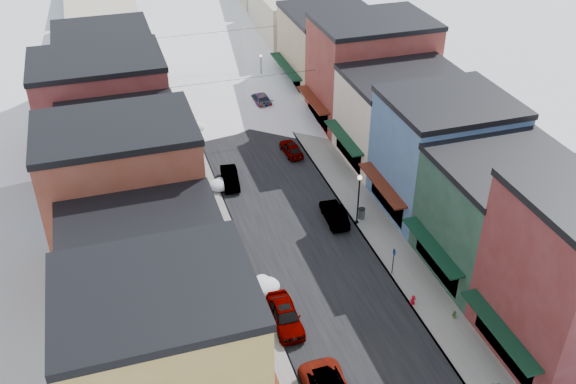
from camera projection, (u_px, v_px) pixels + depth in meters
road at (207, 65)px, 86.08m from camera, size 10.00×160.00×0.01m
sidewalk_left at (158, 71)px, 84.39m from camera, size 3.20×160.00×0.15m
sidewalk_right at (255, 60)px, 87.70m from camera, size 3.20×160.00×0.15m
curb_left at (170, 69)px, 84.78m from camera, size 0.10×160.00×0.15m
curb_right at (244, 61)px, 87.31m from camera, size 0.10×160.00×0.15m
bldg_l_yellow at (165, 366)px, 34.86m from camera, size 11.30×8.70×11.50m
bldg_l_cream at (148, 281)px, 42.20m from camera, size 11.30×8.20×9.50m
bldg_l_brick_near at (126, 199)px, 47.66m from camera, size 12.30×8.20×12.50m
bldg_l_grayblue at (125, 163)px, 55.53m from camera, size 11.30×9.20×9.00m
bldg_l_brick_far at (104, 111)px, 61.93m from camera, size 13.30×9.20×11.00m
bldg_l_tan at (108, 76)px, 70.45m from camera, size 11.30×11.20×10.00m
bldg_r_green at (501, 216)px, 48.41m from camera, size 11.30×9.20×9.50m
bldg_r_blue at (443, 154)px, 55.34m from camera, size 11.30×9.20×10.50m
bldg_r_cream at (402, 117)px, 63.07m from camera, size 12.30×9.20×9.00m
bldg_r_brick_far at (370, 71)px, 69.71m from camera, size 13.30×9.20×11.50m
bldg_r_tan at (329, 49)px, 78.00m from camera, size 11.30×11.20×9.50m
overhead_cables at (225, 54)px, 72.70m from camera, size 16.40×15.04×0.04m
car_silver_sedan at (285, 315)px, 45.13m from camera, size 2.00×4.79×1.62m
car_dark_hatch at (230, 178)px, 60.78m from camera, size 1.87×4.31×1.38m
car_silver_wagon at (185, 88)px, 78.09m from camera, size 2.30×5.41×1.56m
car_green_sedan at (334, 214)px, 55.71m from camera, size 1.80×4.50×1.46m
car_gray_suv at (291, 148)px, 65.63m from camera, size 1.72×3.97×1.34m
car_black_sedan at (260, 99)px, 75.62m from camera, size 2.27×4.97×1.41m
car_lane_silver at (208, 83)px, 79.13m from camera, size 2.48×5.01×1.64m
car_lane_white at (215, 56)px, 86.93m from camera, size 2.70×5.84×1.62m
fire_hydrant at (413, 300)px, 46.91m from camera, size 0.44×0.33×0.75m
parking_sign at (393, 259)px, 49.15m from camera, size 0.08×0.33×2.43m
trash_can at (362, 213)px, 55.87m from camera, size 0.60×0.60×1.02m
streetlamp_near at (359, 193)px, 53.98m from camera, size 0.40×0.40×4.79m
streetlamp_far at (261, 66)px, 79.17m from camera, size 0.32×0.32×3.91m
planter_far at (454, 314)px, 45.74m from camera, size 0.41×0.41×0.56m
snow_pile_near at (263, 286)px, 48.13m from camera, size 2.54×2.76×1.07m
snow_pile_mid at (220, 185)px, 60.21m from camera, size 2.25×2.58×0.95m
snow_pile_far at (196, 127)px, 70.15m from camera, size 2.09×2.49×0.88m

